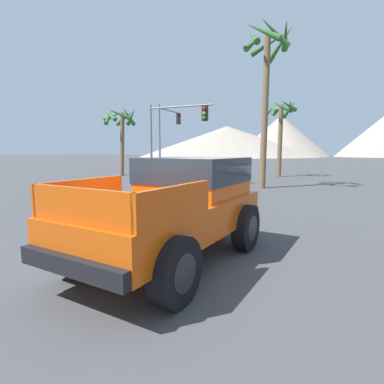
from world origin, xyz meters
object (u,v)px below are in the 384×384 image
object	(u,v)px
palm_tree_tall	(267,68)
parked_car_blue	(218,170)
traffic_light_main	(175,127)
traffic_light_crosswalk	(169,129)
parked_car_tan	(229,164)
palm_tree_short	(120,124)
orange_pickup_truck	(180,201)
palm_tree_leaning	(281,119)

from	to	relation	value
palm_tree_tall	parked_car_blue	bearing A→B (deg)	130.78
traffic_light_main	traffic_light_crosswalk	xyz separation A→B (m)	(-2.71, 4.27, 0.27)
parked_car_tan	palm_tree_short	bearing A→B (deg)	-160.45
orange_pickup_truck	traffic_light_main	world-z (taller)	traffic_light_main
parked_car_blue	palm_tree_tall	bearing A→B (deg)	119.87
orange_pickup_truck	parked_car_blue	xyz separation A→B (m)	(-5.09, 17.56, -0.54)
orange_pickup_truck	palm_tree_short	world-z (taller)	palm_tree_short
parked_car_blue	palm_tree_short	world-z (taller)	palm_tree_short
orange_pickup_truck	parked_car_blue	size ratio (longest dim) A/B	1.10
orange_pickup_truck	traffic_light_crosswalk	size ratio (longest dim) A/B	0.87
orange_pickup_truck	parked_car_tan	size ratio (longest dim) A/B	1.09
traffic_light_main	palm_tree_leaning	bearing A→B (deg)	57.27
orange_pickup_truck	palm_tree_leaning	world-z (taller)	palm_tree_leaning
parked_car_tan	palm_tree_leaning	distance (m)	11.47
traffic_light_main	traffic_light_crosswalk	distance (m)	5.06
palm_tree_leaning	palm_tree_tall	bearing A→B (deg)	-88.21
parked_car_tan	traffic_light_main	bearing A→B (deg)	-130.12
orange_pickup_truck	palm_tree_tall	world-z (taller)	palm_tree_tall
palm_tree_tall	traffic_light_crosswalk	bearing A→B (deg)	153.45
orange_pickup_truck	palm_tree_leaning	distance (m)	21.05
traffic_light_crosswalk	palm_tree_leaning	xyz separation A→B (m)	(8.18, 4.25, 0.81)
parked_car_tan	palm_tree_tall	world-z (taller)	palm_tree_tall
palm_tree_leaning	parked_car_blue	bearing A→B (deg)	-143.74
traffic_light_crosswalk	palm_tree_leaning	distance (m)	9.25
traffic_light_crosswalk	palm_tree_short	distance (m)	4.73
palm_tree_short	palm_tree_tall	bearing A→B (deg)	-17.60
orange_pickup_truck	palm_tree_leaning	xyz separation A→B (m)	(-0.78, 20.72, 3.61)
traffic_light_main	palm_tree_tall	xyz separation A→B (m)	(5.74, 0.05, 3.04)
traffic_light_main	traffic_light_crosswalk	world-z (taller)	traffic_light_crosswalk
traffic_light_main	traffic_light_crosswalk	size ratio (longest dim) A/B	0.92
traffic_light_crosswalk	palm_tree_tall	xyz separation A→B (m)	(8.44, -4.22, 2.77)
parked_car_tan	traffic_light_crosswalk	xyz separation A→B (m)	(-1.41, -12.54, 3.33)
palm_tree_short	palm_tree_leaning	world-z (taller)	palm_tree_leaning
palm_tree_tall	palm_tree_short	distance (m)	13.97
traffic_light_crosswalk	palm_tree_short	size ratio (longest dim) A/B	0.96
orange_pickup_truck	traffic_light_crosswalk	distance (m)	18.96
palm_tree_short	orange_pickup_truck	bearing A→B (deg)	-50.25
parked_car_blue	palm_tree_tall	world-z (taller)	palm_tree_tall
parked_car_tan	traffic_light_main	distance (m)	17.13
palm_tree_tall	palm_tree_short	bearing A→B (deg)	162.40
palm_tree_short	parked_car_blue	bearing A→B (deg)	7.52
palm_tree_tall	palm_tree_short	world-z (taller)	palm_tree_tall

